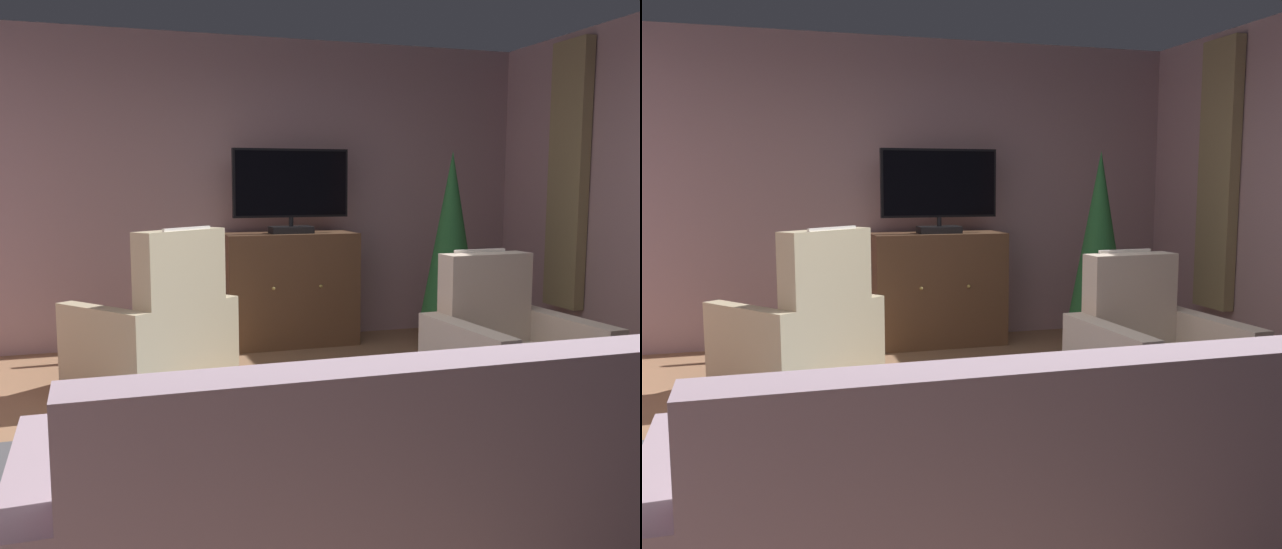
% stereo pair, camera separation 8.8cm
% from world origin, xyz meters
% --- Properties ---
extents(ground_plane, '(5.89, 6.60, 0.04)m').
position_xyz_m(ground_plane, '(0.00, 0.00, -0.02)').
color(ground_plane, '#936B4C').
extents(wall_back, '(5.89, 0.10, 2.72)m').
position_xyz_m(wall_back, '(0.00, 3.05, 1.36)').
color(wall_back, gray).
rests_on(wall_back, ground_plane).
extents(curtain_panel_far, '(0.10, 0.44, 2.28)m').
position_xyz_m(curtain_panel_far, '(2.59, 1.92, 1.50)').
color(curtain_panel_far, '#8E7F56').
extents(rug_central, '(2.69, 2.17, 0.01)m').
position_xyz_m(rug_central, '(0.01, -0.04, 0.01)').
color(rug_central, slate).
rests_on(rug_central, ground_plane).
extents(tv_cabinet, '(1.17, 0.49, 1.00)m').
position_xyz_m(tv_cabinet, '(0.30, 2.70, 0.48)').
color(tv_cabinet, '#402A1C').
rests_on(tv_cabinet, ground_plane).
extents(television, '(1.03, 0.20, 0.73)m').
position_xyz_m(television, '(0.30, 2.65, 1.39)').
color(television, black).
rests_on(television, tv_cabinet).
extents(coffee_table, '(0.87, 0.57, 0.46)m').
position_xyz_m(coffee_table, '(-0.42, -0.14, 0.40)').
color(coffee_table, '#422B19').
rests_on(coffee_table, ground_plane).
extents(tv_remote, '(0.18, 0.11, 0.02)m').
position_xyz_m(tv_remote, '(-0.39, -0.27, 0.47)').
color(tv_remote, black).
rests_on(tv_remote, coffee_table).
extents(folded_newspaper, '(0.35, 0.30, 0.01)m').
position_xyz_m(folded_newspaper, '(-0.55, -0.17, 0.46)').
color(folded_newspaper, silver).
rests_on(folded_newspaper, coffee_table).
extents(sofa_floral, '(2.12, 0.93, 0.96)m').
position_xyz_m(sofa_floral, '(-0.54, -1.31, 0.32)').
color(sofa_floral, '#AD93A3').
rests_on(sofa_floral, ground_plane).
extents(armchair_in_far_corner, '(0.89, 0.91, 1.02)m').
position_xyz_m(armchair_in_far_corner, '(1.02, 0.29, 0.32)').
color(armchair_in_far_corner, '#C6B29E').
rests_on(armchair_in_far_corner, ground_plane).
extents(armchair_by_fireplace, '(1.24, 1.21, 1.15)m').
position_xyz_m(armchair_by_fireplace, '(-0.95, 1.64, 0.35)').
color(armchair_by_fireplace, tan).
rests_on(armchair_by_fireplace, ground_plane).
extents(potted_plant_small_fern_corner, '(0.49, 0.49, 1.70)m').
position_xyz_m(potted_plant_small_fern_corner, '(1.52, 2.01, 0.92)').
color(potted_plant_small_fern_corner, beige).
rests_on(potted_plant_small_fern_corner, ground_plane).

